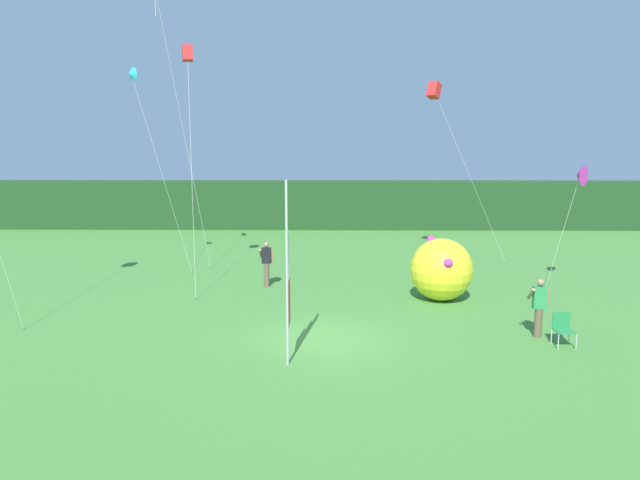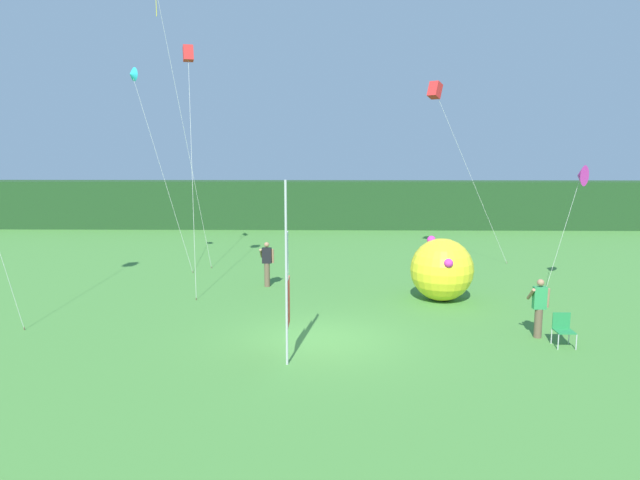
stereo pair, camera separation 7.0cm
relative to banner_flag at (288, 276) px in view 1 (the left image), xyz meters
The scene contains 12 objects.
ground_plane 2.84m from the banner_flag, 60.67° to the left, with size 120.00×120.00×0.00m, color #478438.
distant_treeline 24.81m from the banner_flag, 87.97° to the left, with size 80.00×2.40×3.16m, color #1E421E.
banner_flag is the anchor object (origin of this frame).
person_near_banner 7.36m from the banner_flag, 15.35° to the left, with size 0.55×0.48×1.70m.
person_mid_field 8.13m from the banner_flag, 99.91° to the left, with size 0.55×0.48×1.75m.
inflatable_balloon 7.86m from the banner_flag, 50.03° to the left, with size 2.21×2.29×2.27m.
folding_chair 7.70m from the banner_flag, ahead, with size 0.51×0.51×0.89m.
kite_red_box_0 11.87m from the banner_flag, 116.46° to the left, with size 0.97×3.30×9.23m.
kite_magenta_delta_1 12.89m from the banner_flag, 36.00° to the left, with size 1.55×0.73×4.72m.
kite_red_box_2 15.38m from the banner_flag, 65.91° to the left, with size 3.96×0.81×8.35m.
kite_cyan_delta_3 13.96m from the banner_flag, 124.32° to the left, with size 2.53×0.54×8.64m.
kite_yellow_diamond_5 14.99m from the banner_flag, 119.22° to the left, with size 2.03×1.19×12.21m.
Camera 1 is at (0.11, -15.57, 5.33)m, focal length 32.43 mm.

